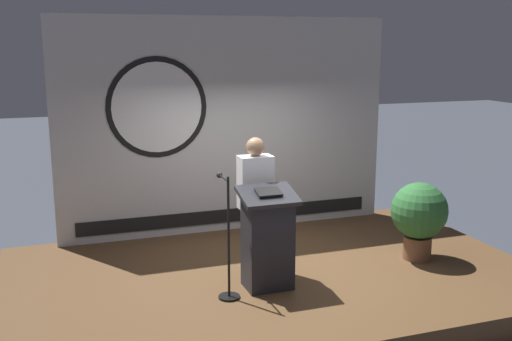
% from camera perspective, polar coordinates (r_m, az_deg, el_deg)
% --- Properties ---
extents(ground_plane, '(40.00, 40.00, 0.00)m').
position_cam_1_polar(ground_plane, '(7.67, 1.50, -11.54)').
color(ground_plane, '#383D47').
extents(stage_platform, '(6.40, 4.00, 0.30)m').
position_cam_1_polar(stage_platform, '(7.61, 1.51, -10.51)').
color(stage_platform, brown).
rests_on(stage_platform, ground).
extents(banner_display, '(4.95, 0.12, 3.13)m').
position_cam_1_polar(banner_display, '(8.85, -2.92, 4.18)').
color(banner_display, silver).
rests_on(banner_display, stage_platform).
extents(podium, '(0.64, 0.50, 1.18)m').
position_cam_1_polar(podium, '(6.91, 1.10, -6.52)').
color(podium, '#26262B').
rests_on(podium, stage_platform).
extents(speaker_person, '(0.40, 0.26, 1.67)m').
position_cam_1_polar(speaker_person, '(7.26, -0.05, -3.25)').
color(speaker_person, black).
rests_on(speaker_person, stage_platform).
extents(microphone_stand, '(0.24, 0.49, 1.37)m').
position_cam_1_polar(microphone_stand, '(6.69, -2.69, -8.05)').
color(microphone_stand, black).
rests_on(microphone_stand, stage_platform).
extents(potted_plant, '(0.73, 0.73, 1.01)m').
position_cam_1_polar(potted_plant, '(8.06, 15.11, -3.98)').
color(potted_plant, brown).
rests_on(potted_plant, stage_platform).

